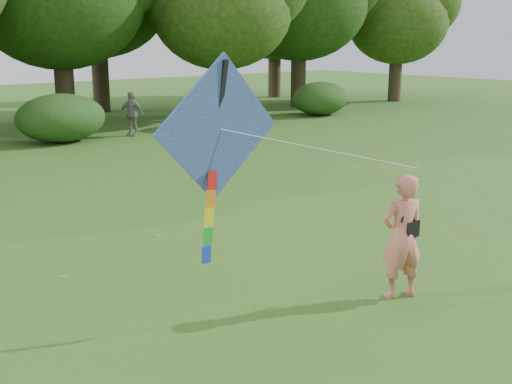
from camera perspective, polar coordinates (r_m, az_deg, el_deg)
ground at (r=10.03m, az=9.30°, el=-10.10°), size 100.00×100.00×0.00m
man_kite_flyer at (r=10.21m, az=12.83°, el=-3.89°), size 0.84×0.69×1.98m
bystander_right at (r=27.01m, az=-11.02°, el=6.83°), size 0.96×1.13×1.82m
crossbody_bag at (r=10.25m, az=13.40°, el=-3.10°), size 0.43×0.20×0.75m
flying_kite at (r=8.73m, az=-3.39°, el=5.27°), size 3.97×1.40×2.90m
fallen_leaves at (r=13.00m, az=-7.08°, el=-4.40°), size 9.64×13.26×0.01m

